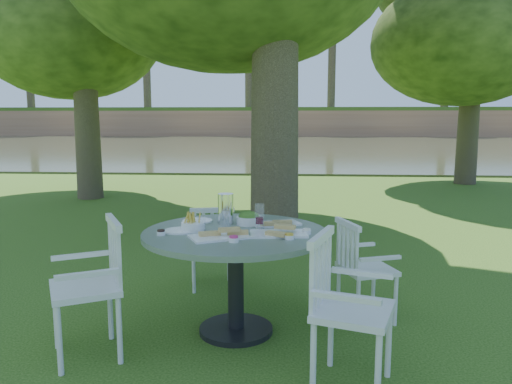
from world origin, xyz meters
TOP-DOWN VIEW (x-y plane):
  - ground at (0.00, 0.00)m, footprint 140.00×140.00m
  - table at (-0.04, -1.37)m, footprint 1.38×1.38m
  - chair_ne at (0.91, -1.07)m, footprint 0.50×0.52m
  - chair_nw at (-0.37, -0.43)m, footprint 0.48×0.46m
  - chair_sw at (-0.93, -1.77)m, footprint 0.61×0.63m
  - chair_se at (0.66, -2.06)m, footprint 0.57×0.59m
  - tableware at (-0.07, -1.27)m, footprint 1.11×0.85m
  - river at (0.00, 23.00)m, footprint 100.00×28.00m
  - far_bank at (0.28, 41.12)m, footprint 100.00×18.00m

SIDE VIEW (x-z plane):
  - ground at x=0.00m, z-range 0.00..0.00m
  - river at x=0.00m, z-range -0.06..0.06m
  - chair_nw at x=-0.37m, z-range 0.07..0.87m
  - chair_ne at x=0.91m, z-range 0.07..0.89m
  - chair_se at x=0.66m, z-range 0.08..1.02m
  - chair_sw at x=-0.93m, z-range 0.08..1.02m
  - table at x=-0.04m, z-range 0.24..1.03m
  - tableware at x=-0.07m, z-range 0.72..0.96m
  - far_bank at x=0.28m, z-range -0.35..14.85m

